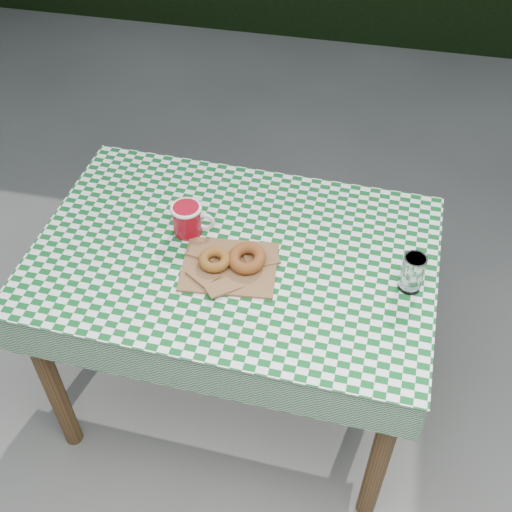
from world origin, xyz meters
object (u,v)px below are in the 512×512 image
(paper_bag, at_px, (229,266))
(coffee_mug, at_px, (187,219))
(table, at_px, (237,331))
(drinking_glass, at_px, (412,273))

(paper_bag, height_order, coffee_mug, coffee_mug)
(table, xyz_separation_m, paper_bag, (0.00, -0.06, 0.39))
(table, distance_m, coffee_mug, 0.46)
(table, relative_size, coffee_mug, 6.64)
(coffee_mug, distance_m, drinking_glass, 0.67)
(paper_bag, distance_m, drinking_glass, 0.51)
(coffee_mug, height_order, drinking_glass, drinking_glass)
(table, relative_size, paper_bag, 4.32)
(coffee_mug, relative_size, drinking_glass, 1.52)
(coffee_mug, bearing_deg, paper_bag, -40.59)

